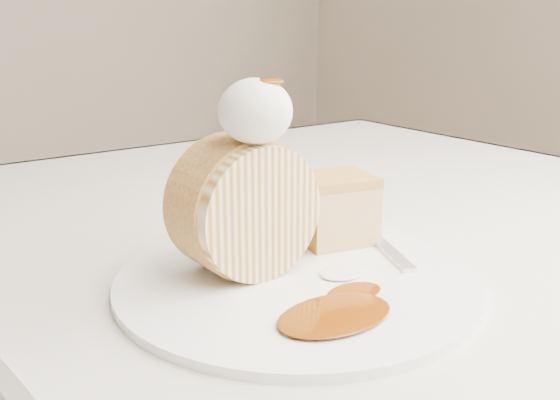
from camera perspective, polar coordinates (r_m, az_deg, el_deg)
table at (r=0.67m, az=-11.10°, el=-10.88°), size 1.40×0.90×0.75m
plate at (r=0.53m, az=1.53°, el=-7.27°), size 0.36×0.36×0.01m
roulade_slice at (r=0.52m, az=-3.27°, el=-0.69°), size 0.11×0.06×0.11m
cake_chunk at (r=0.60m, az=5.04°, el=-1.17°), size 0.08×0.08×0.06m
whipped_cream at (r=0.49m, az=-2.26°, el=8.11°), size 0.06×0.06×0.05m
caramel_drizzle at (r=0.48m, az=-1.23°, el=11.52°), size 0.03×0.02×0.01m
caramel_pool at (r=0.46m, az=5.03°, el=-10.39°), size 0.11×0.08×0.00m
fork at (r=0.59m, az=9.32°, el=-4.03°), size 0.09×0.17×0.00m
spoon at (r=0.42m, az=-23.50°, el=-15.44°), size 0.04×0.17×0.00m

